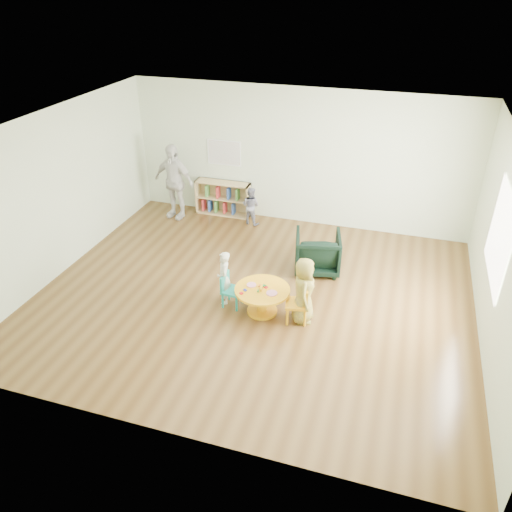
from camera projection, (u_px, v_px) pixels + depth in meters
The scene contains 11 objects.
room at pixel (254, 190), 7.35m from camera, with size 7.10×7.00×2.80m.
activity_table at pixel (262, 296), 7.76m from camera, with size 0.86×0.86×0.48m.
kid_chair_left at pixel (230, 289), 7.93m from camera, with size 0.32×0.32×0.56m.
kid_chair_right at pixel (300, 303), 7.55m from camera, with size 0.39×0.39×0.62m.
bookshelf at pixel (223, 198), 10.90m from camera, with size 1.20×0.30×0.75m.
alphabet_poster at pixel (224, 153), 10.50m from camera, with size 0.74×0.01×0.54m.
armchair at pixel (317, 252), 8.83m from camera, with size 0.77×0.80×0.72m, color black.
child_left at pixel (224, 278), 7.93m from camera, with size 0.33×0.22×0.91m, color silver.
child_right at pixel (304, 291), 7.47m from camera, with size 0.53×0.34×1.08m, color yellow.
toddler at pixel (251, 206), 10.45m from camera, with size 0.39×0.31×0.81m, color #1A1E42.
adult_caretaker at pixel (174, 181), 10.55m from camera, with size 0.95×0.39×1.62m, color white.
Camera 1 is at (2.08, -6.53, 4.73)m, focal length 35.00 mm.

